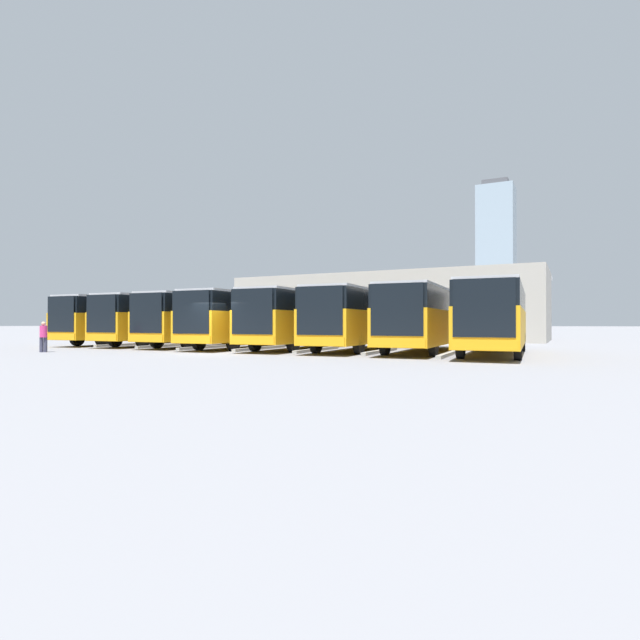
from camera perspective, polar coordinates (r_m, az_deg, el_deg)
The scene contains 19 objects.
ground_plane at distance 24.93m, azimuth -12.06°, elevation -3.76°, with size 600.00×600.00×0.00m, color gray.
bus_0 at distance 24.80m, azimuth 19.35°, elevation 0.43°, with size 3.23×11.40×3.24m.
curb_divider_0 at distance 23.51m, azimuth 14.53°, elevation -3.77°, with size 0.24×5.53×0.15m, color #9E9E99.
bus_1 at distance 26.14m, azimuth 11.84°, elevation 0.37°, with size 3.23×11.40×3.24m.
curb_divider_1 at distance 25.13m, azimuth 6.95°, elevation -3.56°, with size 0.24×5.53×0.15m, color #9E9E99.
bus_2 at distance 27.24m, azimuth 4.62°, elevation 0.33°, with size 3.23×11.40×3.24m.
curb_divider_2 at distance 26.51m, azimuth -0.30°, elevation -3.40°, with size 0.24×5.53×0.15m, color #9E9E99.
bus_3 at distance 28.69m, azimuth -1.99°, elevation 0.30°, with size 3.23×11.40×3.24m.
curb_divider_3 at distance 28.23m, azimuth -6.78°, elevation -3.22°, with size 0.24×5.53×0.15m, color #9E9E99.
bus_4 at distance 30.37m, azimuth -8.05°, elevation 0.26°, with size 3.23×11.40×3.24m.
curb_divider_4 at distance 30.15m, azimuth -12.64°, elevation -3.03°, with size 0.24×5.53×0.15m, color #9E9E99.
bus_5 at distance 32.85m, azimuth -12.68°, elevation 0.21°, with size 3.23×11.40×3.24m.
curb_divider_5 at distance 32.82m, azimuth -16.92°, elevation -2.81°, with size 0.24×5.53×0.15m, color #9E9E99.
bus_6 at distance 35.24m, azimuth -17.07°, elevation 0.18°, with size 3.23×11.40×3.24m.
curb_divider_6 at distance 35.39m, azimuth -21.01°, elevation -2.63°, with size 0.24×5.53×0.15m, color #9E9E99.
bus_7 at distance 37.79m, azimuth -20.91°, elevation 0.15°, with size 3.23×11.40×3.24m.
pedestrian at distance 29.01m, azimuth -29.05°, elevation -1.58°, with size 0.49×0.49×1.56m.
station_building at distance 47.06m, azimuth 7.56°, elevation 1.46°, with size 27.78×12.53×5.93m.
office_tower at distance 229.21m, azimuth 19.50°, elevation 6.95°, with size 15.03×15.03×62.77m.
Camera 1 is at (-15.70, 19.31, 1.45)m, focal length 28.00 mm.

